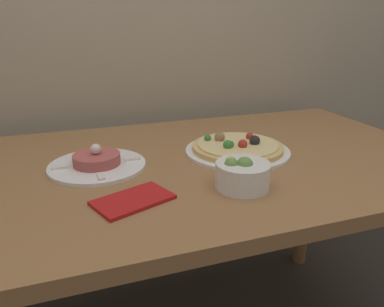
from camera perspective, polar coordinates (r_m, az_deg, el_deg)
The scene contains 5 objects.
dining_table at distance 1.06m, azimuth -0.75°, elevation -5.44°, with size 1.48×0.81×0.72m.
pizza_plate at distance 1.08m, azimuth 6.93°, elevation 0.80°, with size 0.30×0.30×0.05m.
tartare_plate at distance 1.00m, azimuth -14.27°, elevation -1.40°, with size 0.25×0.25×0.06m.
small_bowl at distance 0.86m, azimuth 7.62°, elevation -3.11°, with size 0.13×0.13×0.08m.
napkin at distance 0.81m, azimuth -8.98°, elevation -7.00°, with size 0.19×0.15×0.01m.
Camera 1 is at (-0.30, -0.50, 1.09)m, focal length 35.00 mm.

